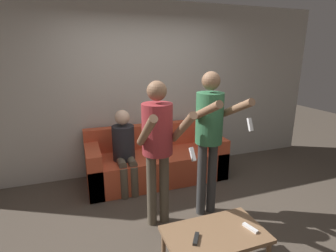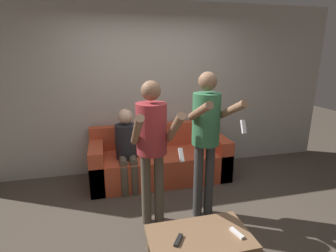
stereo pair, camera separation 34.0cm
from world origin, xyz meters
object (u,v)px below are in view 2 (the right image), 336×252
at_px(remote_far, 178,240).
at_px(person_standing_right, 206,130).
at_px(coffee_table, 200,240).
at_px(person_seated, 127,145).
at_px(remote_near, 237,233).
at_px(couch, 159,161).
at_px(person_standing_left, 152,139).

bearing_deg(remote_far, person_standing_right, 56.85).
bearing_deg(coffee_table, person_standing_right, 66.34).
height_order(person_seated, remote_near, person_seated).
relative_size(couch, person_standing_left, 1.27).
relative_size(person_standing_left, remote_far, 11.42).
bearing_deg(couch, person_standing_right, -74.42).
height_order(person_standing_left, remote_far, person_standing_left).
bearing_deg(remote_far, remote_near, -3.85).
xyz_separation_m(couch, person_seated, (-0.51, -0.17, 0.36)).
bearing_deg(person_seated, remote_near, -67.38).
height_order(person_standing_left, person_standing_right, person_standing_right).
bearing_deg(remote_near, person_seated, 112.62).
distance_m(person_standing_right, coffee_table, 1.17).
bearing_deg(remote_near, remote_far, 176.15).
distance_m(person_standing_left, person_standing_right, 0.62).
height_order(person_standing_left, coffee_table, person_standing_left).
height_order(couch, person_seated, person_seated).
distance_m(couch, coffee_table, 1.96).
height_order(remote_near, remote_far, same).
bearing_deg(person_standing_left, remote_near, -57.82).
relative_size(person_standing_right, remote_far, 11.97).
xyz_separation_m(couch, coffee_table, (-0.06, -1.96, 0.08)).
height_order(person_standing_left, remote_near, person_standing_left).
relative_size(person_standing_left, coffee_table, 1.86).
bearing_deg(person_standing_right, person_seated, 131.07).
bearing_deg(person_standing_right, coffee_table, -113.66).
bearing_deg(person_seated, person_standing_left, -77.93).
relative_size(person_standing_left, person_seated, 1.42).
bearing_deg(remote_near, person_standing_right, 86.64).
height_order(couch, coffee_table, couch).
distance_m(person_standing_right, remote_far, 1.23).
bearing_deg(person_standing_right, person_standing_left, -179.85).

